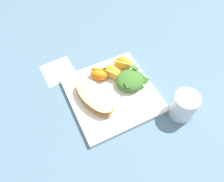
% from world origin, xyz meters
% --- Properties ---
extents(ground, '(3.00, 3.00, 0.00)m').
position_xyz_m(ground, '(0.00, 0.00, 0.00)').
color(ground, slate).
extents(white_plate, '(0.28, 0.28, 0.02)m').
position_xyz_m(white_plate, '(0.00, 0.00, 0.01)').
color(white_plate, white).
rests_on(white_plate, ground).
extents(cheesy_pizza_bread, '(0.12, 0.18, 0.04)m').
position_xyz_m(cheesy_pizza_bread, '(0.07, 0.00, 0.03)').
color(cheesy_pizza_bread, '#A87038').
rests_on(cheesy_pizza_bread, white_plate).
extents(green_salad_pile, '(0.11, 0.10, 0.04)m').
position_xyz_m(green_salad_pile, '(-0.07, -0.01, 0.04)').
color(green_salad_pile, '#3D7028').
rests_on(green_salad_pile, white_plate).
extents(orange_wedge_front, '(0.07, 0.07, 0.04)m').
position_xyz_m(orange_wedge_front, '(-0.09, -0.09, 0.04)').
color(orange_wedge_front, orange).
rests_on(orange_wedge_front, white_plate).
extents(orange_wedge_middle, '(0.06, 0.07, 0.04)m').
position_xyz_m(orange_wedge_middle, '(-0.03, -0.07, 0.04)').
color(orange_wedge_middle, orange).
rests_on(orange_wedge_middle, white_plate).
extents(orange_wedge_rear, '(0.07, 0.06, 0.04)m').
position_xyz_m(orange_wedge_rear, '(0.01, -0.08, 0.04)').
color(orange_wedge_rear, orange).
rests_on(orange_wedge_rear, white_plate).
extents(paper_napkin, '(0.11, 0.11, 0.00)m').
position_xyz_m(paper_napkin, '(0.13, -0.18, 0.00)').
color(paper_napkin, white).
rests_on(paper_napkin, ground).
extents(drinking_clear_cup, '(0.08, 0.08, 0.09)m').
position_xyz_m(drinking_clear_cup, '(-0.17, 0.16, 0.05)').
color(drinking_clear_cup, silver).
rests_on(drinking_clear_cup, ground).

